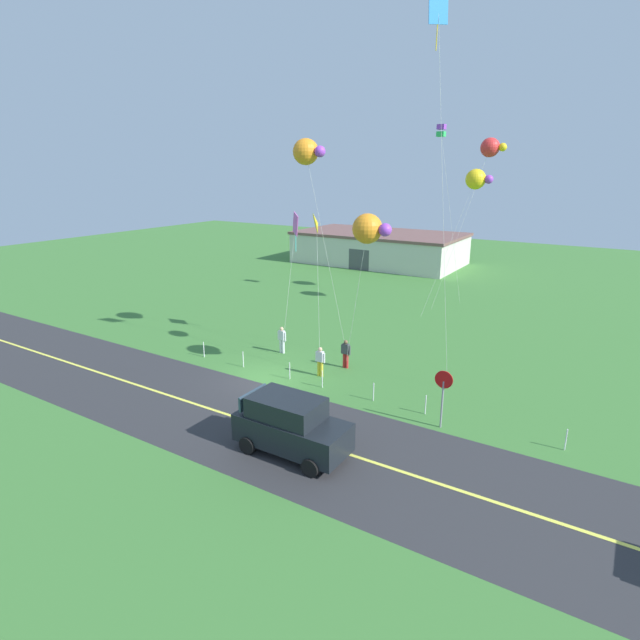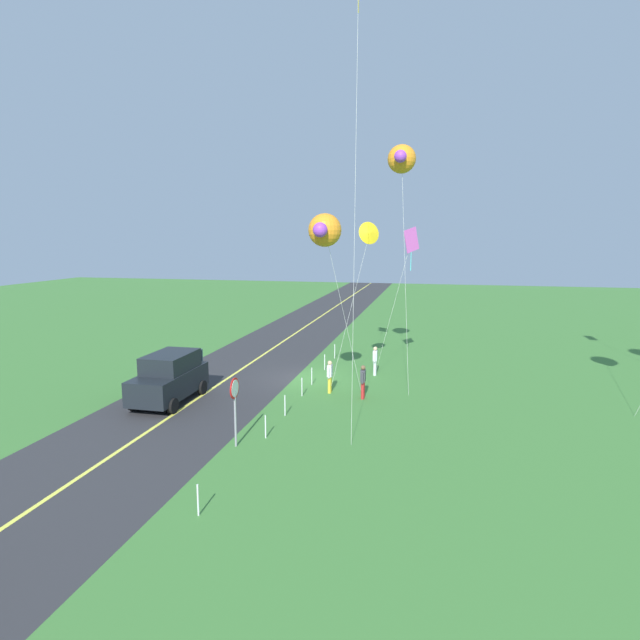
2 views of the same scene
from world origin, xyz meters
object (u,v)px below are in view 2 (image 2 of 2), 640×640
(person_adult_companion, at_px, (363,381))
(kite_red_low, at_px, (369,233))
(car_suv_foreground, at_px, (169,377))
(person_adult_near, at_px, (330,375))
(stop_sign, at_px, (235,398))
(kite_green_far, at_px, (402,159))
(person_child_watcher, at_px, (375,360))
(kite_yellow_high, at_px, (411,242))
(kite_blue_mid, at_px, (325,230))

(person_adult_companion, xyz_separation_m, kite_red_low, (-1.83, -0.04, 6.83))
(car_suv_foreground, distance_m, person_adult_near, 7.53)
(stop_sign, distance_m, kite_green_far, 14.64)
(person_adult_near, bearing_deg, person_child_watcher, -7.80)
(person_adult_near, bearing_deg, person_adult_companion, -91.00)
(person_adult_near, distance_m, kite_green_far, 11.22)
(kite_red_low, bearing_deg, kite_green_far, 137.62)
(car_suv_foreground, distance_m, person_adult_companion, 8.95)
(stop_sign, distance_m, person_adult_companion, 7.65)
(person_adult_companion, distance_m, kite_green_far, 11.04)
(person_child_watcher, distance_m, kite_yellow_high, 6.61)
(car_suv_foreground, xyz_separation_m, person_child_watcher, (-6.73, 8.67, -0.29))
(car_suv_foreground, bearing_deg, kite_red_low, 116.30)
(kite_red_low, xyz_separation_m, kite_yellow_high, (-2.64, 1.85, -0.46))
(stop_sign, relative_size, person_adult_companion, 1.60)
(kite_blue_mid, distance_m, kite_green_far, 6.86)
(car_suv_foreground, xyz_separation_m, person_adult_near, (-2.98, 6.91, -0.29))
(person_adult_near, bearing_deg, stop_sign, -178.02)
(stop_sign, bearing_deg, person_adult_near, 164.67)
(person_adult_companion, relative_size, kite_green_far, 0.13)
(person_child_watcher, bearing_deg, kite_yellow_high, 95.08)
(kite_blue_mid, relative_size, kite_yellow_high, 1.05)
(person_adult_companion, height_order, kite_blue_mid, kite_blue_mid)
(kite_yellow_high, height_order, kite_green_far, kite_green_far)
(kite_red_low, distance_m, kite_green_far, 4.14)
(person_adult_companion, bearing_deg, stop_sign, -70.27)
(car_suv_foreground, bearing_deg, person_adult_near, 113.32)
(kite_red_low, relative_size, kite_yellow_high, 1.03)
(kite_blue_mid, bearing_deg, kite_red_low, 159.37)
(person_adult_companion, bearing_deg, kite_blue_mid, -78.41)
(person_adult_companion, bearing_deg, person_adult_near, -149.56)
(kite_blue_mid, xyz_separation_m, kite_yellow_high, (-6.36, 3.25, -0.56))
(person_adult_near, relative_size, kite_yellow_high, 0.20)
(person_adult_near, xyz_separation_m, kite_red_low, (-1.26, 1.67, 6.83))
(car_suv_foreground, relative_size, kite_yellow_high, 0.55)
(kite_red_low, height_order, kite_yellow_high, kite_red_low)
(car_suv_foreground, height_order, kite_red_low, kite_red_low)
(kite_yellow_high, bearing_deg, person_child_watcher, -85.17)
(stop_sign, relative_size, kite_green_far, 0.21)
(person_child_watcher, bearing_deg, stop_sign, -18.57)
(person_adult_companion, distance_m, kite_yellow_high, 7.99)
(person_adult_companion, xyz_separation_m, kite_green_far, (-3.30, 1.31, 10.46))
(kite_blue_mid, distance_m, kite_yellow_high, 7.17)
(kite_yellow_high, distance_m, kite_green_far, 4.28)
(car_suv_foreground, relative_size, person_adult_companion, 2.75)
(stop_sign, height_order, person_adult_companion, stop_sign)
(car_suv_foreground, distance_m, kite_red_low, 11.59)
(person_adult_companion, distance_m, kite_blue_mid, 7.33)
(car_suv_foreground, relative_size, kite_red_low, 0.53)
(kite_red_low, distance_m, kite_yellow_high, 3.25)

